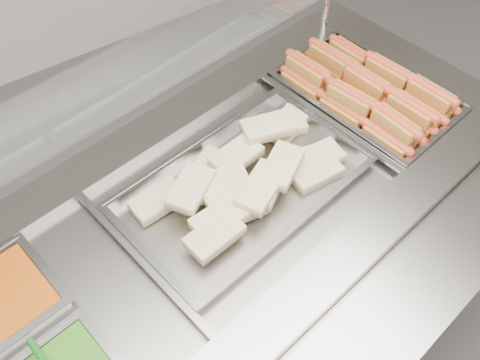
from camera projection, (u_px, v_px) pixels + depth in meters
steam_counter at (229, 273)px, 1.97m from camera, size 2.12×1.19×0.96m
tray_rail at (369, 329)px, 1.39m from camera, size 1.94×0.68×0.06m
sneeze_guard at (164, 53)px, 1.40m from camera, size 1.79×0.58×0.47m
pan_hotdogs at (365, 100)px, 1.92m from camera, size 0.45×0.64×0.11m
pan_wraps at (243, 189)px, 1.65m from camera, size 0.78×0.54×0.07m
hotdogs_in_buns at (368, 91)px, 1.87m from camera, size 0.40×0.59×0.12m
tortilla_wraps at (251, 175)px, 1.62m from camera, size 0.68×0.38×0.10m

